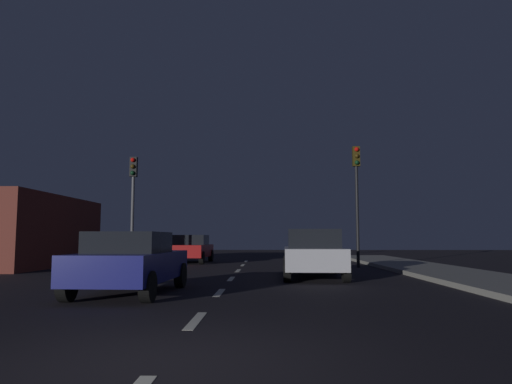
{
  "coord_description": "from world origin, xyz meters",
  "views": [
    {
      "loc": [
        1.11,
        -4.96,
        1.3
      ],
      "look_at": [
        0.7,
        14.85,
        3.24
      ],
      "focal_mm": 32.96,
      "sensor_mm": 36.0,
      "label": 1
    }
  ],
  "objects": [
    {
      "name": "lane_stripe_seventh",
      "position": [
        0.0,
        21.6,
        0.0
      ],
      "size": [
        0.16,
        1.6,
        0.01
      ],
      "primitive_type": "cube",
      "color": "silver",
      "rests_on": "ground_plane"
    },
    {
      "name": "lane_stripe_second",
      "position": [
        0.0,
        2.6,
        0.0
      ],
      "size": [
        0.16,
        1.6,
        0.01
      ],
      "primitive_type": "cube",
      "color": "silver",
      "rests_on": "ground_plane"
    },
    {
      "name": "storefront_left",
      "position": [
        -10.18,
        16.39,
        1.6
      ],
      "size": [
        4.35,
        8.74,
        3.2
      ],
      "primitive_type": "cube",
      "color": "maroon",
      "rests_on": "ground_plane"
    },
    {
      "name": "car_oncoming_far",
      "position": [
        -2.88,
        20.01,
        0.75
      ],
      "size": [
        2.09,
        4.13,
        1.46
      ],
      "color": "#B21919",
      "rests_on": "ground_plane"
    },
    {
      "name": "lane_stripe_sixth",
      "position": [
        0.0,
        17.8,
        0.0
      ],
      "size": [
        0.16,
        1.6,
        0.01
      ],
      "primitive_type": "cube",
      "color": "silver",
      "rests_on": "ground_plane"
    },
    {
      "name": "traffic_signal_right",
      "position": [
        5.21,
        16.1,
        3.77
      ],
      "size": [
        0.32,
        0.38,
        5.42
      ],
      "color": "black",
      "rests_on": "ground_plane"
    },
    {
      "name": "traffic_signal_left",
      "position": [
        -4.92,
        16.1,
        3.48
      ],
      "size": [
        0.32,
        0.38,
        4.98
      ],
      "color": "#4C4C51",
      "rests_on": "ground_plane"
    },
    {
      "name": "car_adjacent_lane",
      "position": [
        -2.05,
        6.07,
        0.74
      ],
      "size": [
        2.03,
        4.16,
        1.44
      ],
      "color": "navy",
      "rests_on": "ground_plane"
    },
    {
      "name": "lane_stripe_fifth",
      "position": [
        0.0,
        14.0,
        0.0
      ],
      "size": [
        0.16,
        1.6,
        0.01
      ],
      "primitive_type": "cube",
      "color": "silver",
      "rests_on": "ground_plane"
    },
    {
      "name": "ground_plane",
      "position": [
        0.0,
        7.0,
        0.0
      ],
      "size": [
        80.0,
        80.0,
        0.0
      ],
      "primitive_type": "plane",
      "color": "black"
    },
    {
      "name": "lane_stripe_third",
      "position": [
        0.0,
        6.4,
        0.0
      ],
      "size": [
        0.16,
        1.6,
        0.01
      ],
      "primitive_type": "cube",
      "color": "silver",
      "rests_on": "ground_plane"
    },
    {
      "name": "lane_stripe_fourth",
      "position": [
        0.0,
        10.2,
        0.0
      ],
      "size": [
        0.16,
        1.6,
        0.01
      ],
      "primitive_type": "cube",
      "color": "silver",
      "rests_on": "ground_plane"
    },
    {
      "name": "car_stopped_ahead",
      "position": [
        2.67,
        10.69,
        0.79
      ],
      "size": [
        2.11,
        4.56,
        1.58
      ],
      "color": "silver",
      "rests_on": "ground_plane"
    }
  ]
}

